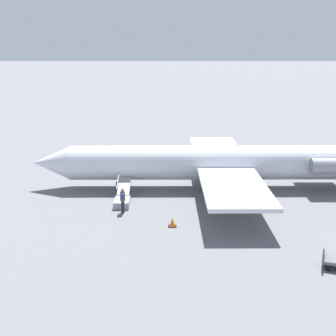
# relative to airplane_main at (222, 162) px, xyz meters

# --- Properties ---
(ground_plane) EXTENTS (600.00, 600.00, 0.00)m
(ground_plane) POSITION_rel_airplane_main_xyz_m (0.95, 0.01, -2.14)
(ground_plane) COLOR slate
(airplane_main) EXTENTS (28.77, 21.43, 7.15)m
(airplane_main) POSITION_rel_airplane_main_xyz_m (0.00, 0.00, 0.00)
(airplane_main) COLOR silver
(airplane_main) RESTS_ON ground
(boarding_stairs) EXTENTS (1.13, 4.03, 1.75)m
(boarding_stairs) POSITION_rel_airplane_main_xyz_m (7.55, 4.00, -1.76)
(boarding_stairs) COLOR #99999E
(boarding_stairs) RESTS_ON ground
(passenger) EXTENTS (0.36, 0.54, 1.74)m
(passenger) POSITION_rel_airplane_main_xyz_m (7.34, 5.80, -1.14)
(passenger) COLOR #23232D
(passenger) RESTS_ON ground
(traffic_cone_near_stairs) EXTENTS (0.53, 0.53, 0.58)m
(traffic_cone_near_stairs) POSITION_rel_airplane_main_xyz_m (3.92, 8.33, -1.88)
(traffic_cone_near_stairs) COLOR black
(traffic_cone_near_stairs) RESTS_ON ground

